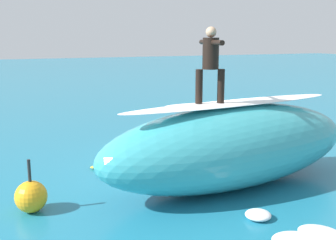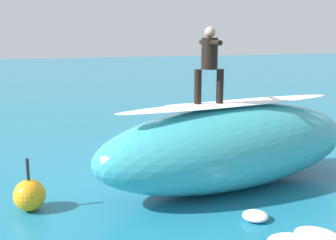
% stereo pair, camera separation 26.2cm
% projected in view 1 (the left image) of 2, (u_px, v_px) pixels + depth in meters
% --- Properties ---
extents(ground_plane, '(120.00, 120.00, 0.00)m').
position_uv_depth(ground_plane, '(186.00, 167.00, 11.17)').
color(ground_plane, teal).
extents(wave_crest, '(7.04, 3.12, 1.95)m').
position_uv_depth(wave_crest, '(233.00, 146.00, 9.62)').
color(wave_crest, teal).
rests_on(wave_crest, ground_plane).
extents(wave_foam_lip, '(5.85, 1.49, 0.08)m').
position_uv_depth(wave_foam_lip, '(234.00, 103.00, 9.42)').
color(wave_foam_lip, white).
rests_on(wave_foam_lip, wave_crest).
extents(surfboard_riding, '(2.06, 0.93, 0.10)m').
position_uv_depth(surfboard_riding, '(210.00, 105.00, 9.08)').
color(surfboard_riding, silver).
rests_on(surfboard_riding, wave_crest).
extents(surfer_riding, '(0.65, 1.55, 1.65)m').
position_uv_depth(surfer_riding, '(211.00, 59.00, 8.88)').
color(surfer_riding, black).
rests_on(surfer_riding, surfboard_riding).
extents(surfboard_paddling, '(2.50, 0.79, 0.10)m').
position_uv_depth(surfboard_paddling, '(135.00, 163.00, 11.37)').
color(surfboard_paddling, yellow).
rests_on(surfboard_paddling, ground_plane).
extents(surfer_paddling, '(1.69, 0.43, 0.30)m').
position_uv_depth(surfer_paddling, '(130.00, 157.00, 11.30)').
color(surfer_paddling, black).
rests_on(surfer_paddling, surfboard_paddling).
extents(buoy_marker, '(0.65, 0.65, 1.10)m').
position_uv_depth(buoy_marker, '(31.00, 196.00, 8.27)').
color(buoy_marker, orange).
rests_on(buoy_marker, ground_plane).
extents(foam_patch_near, '(0.62, 0.61, 0.18)m').
position_uv_depth(foam_patch_near, '(258.00, 215.00, 7.98)').
color(foam_patch_near, white).
rests_on(foam_patch_near, ground_plane).
extents(foam_patch_mid, '(0.98, 1.04, 0.13)m').
position_uv_depth(foam_patch_mid, '(321.00, 234.00, 7.27)').
color(foam_patch_mid, white).
rests_on(foam_patch_mid, ground_plane).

